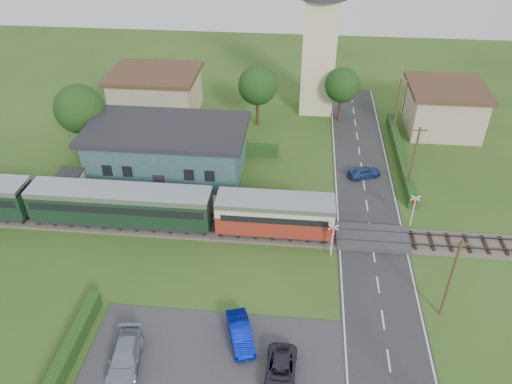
# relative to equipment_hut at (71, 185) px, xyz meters

# --- Properties ---
(ground) EXTENTS (120.00, 120.00, 0.00)m
(ground) POSITION_rel_equipment_hut_xyz_m (18.00, -5.20, -1.75)
(ground) COLOR #2D4C19
(railway_track) EXTENTS (76.00, 3.20, 0.49)m
(railway_track) POSITION_rel_equipment_hut_xyz_m (18.00, -3.20, -1.64)
(railway_track) COLOR #4C443D
(railway_track) RESTS_ON ground
(road) EXTENTS (6.00, 70.00, 0.05)m
(road) POSITION_rel_equipment_hut_xyz_m (28.00, -5.20, -1.72)
(road) COLOR #28282B
(road) RESTS_ON ground
(car_park) EXTENTS (17.00, 9.00, 0.08)m
(car_park) POSITION_rel_equipment_hut_xyz_m (16.50, -17.20, -1.71)
(car_park) COLOR #333335
(car_park) RESTS_ON ground
(crossing_deck) EXTENTS (6.20, 3.40, 0.45)m
(crossing_deck) POSITION_rel_equipment_hut_xyz_m (28.00, -3.20, -1.52)
(crossing_deck) COLOR #333335
(crossing_deck) RESTS_ON ground
(platform) EXTENTS (30.00, 3.00, 0.45)m
(platform) POSITION_rel_equipment_hut_xyz_m (8.00, 0.00, -1.52)
(platform) COLOR gray
(platform) RESTS_ON ground
(equipment_hut) EXTENTS (2.30, 2.30, 2.55)m
(equipment_hut) POSITION_rel_equipment_hut_xyz_m (0.00, 0.00, 0.00)
(equipment_hut) COLOR beige
(equipment_hut) RESTS_ON platform
(station_building) EXTENTS (16.00, 9.00, 5.30)m
(station_building) POSITION_rel_equipment_hut_xyz_m (8.00, 5.79, 0.95)
(station_building) COLOR #295251
(station_building) RESTS_ON ground
(train) EXTENTS (43.20, 2.90, 3.40)m
(train) POSITION_rel_equipment_hut_xyz_m (2.78, -3.20, 0.43)
(train) COLOR #232328
(train) RESTS_ON ground
(church_tower) EXTENTS (6.00, 6.00, 17.60)m
(church_tower) POSITION_rel_equipment_hut_xyz_m (23.00, 22.80, 8.48)
(church_tower) COLOR beige
(church_tower) RESTS_ON ground
(house_west) EXTENTS (10.80, 8.80, 5.50)m
(house_west) POSITION_rel_equipment_hut_xyz_m (3.00, 19.80, 1.04)
(house_west) COLOR tan
(house_west) RESTS_ON ground
(house_east) EXTENTS (8.80, 8.80, 5.50)m
(house_east) POSITION_rel_equipment_hut_xyz_m (38.00, 18.80, 1.05)
(house_east) COLOR tan
(house_east) RESTS_ON ground
(hedge_carpark) EXTENTS (0.80, 9.00, 1.20)m
(hedge_carpark) POSITION_rel_equipment_hut_xyz_m (7.00, -17.20, -1.15)
(hedge_carpark) COLOR #193814
(hedge_carpark) RESTS_ON ground
(hedge_roadside) EXTENTS (0.80, 18.00, 1.20)m
(hedge_roadside) POSITION_rel_equipment_hut_xyz_m (32.20, 10.80, -1.15)
(hedge_roadside) COLOR #193814
(hedge_roadside) RESTS_ON ground
(hedge_station) EXTENTS (22.00, 0.80, 1.30)m
(hedge_station) POSITION_rel_equipment_hut_xyz_m (8.00, 10.30, -1.10)
(hedge_station) COLOR #193814
(hedge_station) RESTS_ON ground
(tree_a) EXTENTS (5.20, 5.20, 8.00)m
(tree_a) POSITION_rel_equipment_hut_xyz_m (-2.00, 8.80, 3.63)
(tree_a) COLOR #332316
(tree_a) RESTS_ON ground
(tree_b) EXTENTS (4.60, 4.60, 7.34)m
(tree_b) POSITION_rel_equipment_hut_xyz_m (16.00, 17.80, 3.27)
(tree_b) COLOR #332316
(tree_b) RESTS_ON ground
(tree_c) EXTENTS (4.20, 4.20, 6.78)m
(tree_c) POSITION_rel_equipment_hut_xyz_m (26.00, 19.80, 2.91)
(tree_c) COLOR #332316
(tree_c) RESTS_ON ground
(utility_pole_b) EXTENTS (1.40, 0.22, 7.00)m
(utility_pole_b) POSITION_rel_equipment_hut_xyz_m (32.20, -11.20, 1.88)
(utility_pole_b) COLOR #473321
(utility_pole_b) RESTS_ON ground
(utility_pole_c) EXTENTS (1.40, 0.22, 7.00)m
(utility_pole_c) POSITION_rel_equipment_hut_xyz_m (32.20, 4.80, 1.88)
(utility_pole_c) COLOR #473321
(utility_pole_c) RESTS_ON ground
(utility_pole_d) EXTENTS (1.40, 0.22, 7.00)m
(utility_pole_d) POSITION_rel_equipment_hut_xyz_m (32.20, 16.80, 1.88)
(utility_pole_d) COLOR #473321
(utility_pole_d) RESTS_ON ground
(crossing_signal_near) EXTENTS (0.84, 0.28, 3.28)m
(crossing_signal_near) POSITION_rel_equipment_hut_xyz_m (24.40, -5.61, 0.39)
(crossing_signal_near) COLOR silver
(crossing_signal_near) RESTS_ON ground
(crossing_signal_far) EXTENTS (0.84, 0.28, 3.28)m
(crossing_signal_far) POSITION_rel_equipment_hut_xyz_m (31.60, -0.81, 0.39)
(crossing_signal_far) COLOR silver
(crossing_signal_far) RESTS_ON ground
(streetlamp_west) EXTENTS (0.30, 0.30, 5.15)m
(streetlamp_west) POSITION_rel_equipment_hut_xyz_m (-4.00, 14.80, 1.29)
(streetlamp_west) COLOR #3F3F47
(streetlamp_west) RESTS_ON ground
(streetlamp_east) EXTENTS (0.30, 0.30, 5.15)m
(streetlamp_east) POSITION_rel_equipment_hut_xyz_m (34.00, 21.80, 1.29)
(streetlamp_east) COLOR #3F3F47
(streetlamp_east) RESTS_ON ground
(car_on_road) EXTENTS (3.63, 2.58, 1.15)m
(car_on_road) POSITION_rel_equipment_hut_xyz_m (28.07, 6.89, -1.12)
(car_on_road) COLOR navy
(car_on_road) RESTS_ON road
(car_park_blue) EXTENTS (2.59, 4.27, 1.33)m
(car_park_blue) POSITION_rel_equipment_hut_xyz_m (18.04, -15.00, -1.00)
(car_park_blue) COLOR #021295
(car_park_blue) RESTS_ON car_park
(car_park_silver) EXTENTS (2.59, 4.95, 1.37)m
(car_park_silver) POSITION_rel_equipment_hut_xyz_m (10.85, -17.68, -0.98)
(car_park_silver) COLOR #8A95A1
(car_park_silver) RESTS_ON car_park
(car_park_dark) EXTENTS (2.00, 4.19, 1.15)m
(car_park_dark) POSITION_rel_equipment_hut_xyz_m (20.94, -17.67, -1.09)
(car_park_dark) COLOR #282734
(car_park_dark) RESTS_ON car_park
(pedestrian_near) EXTENTS (0.62, 0.51, 1.48)m
(pedestrian_near) POSITION_rel_equipment_hut_xyz_m (13.16, 0.43, -0.56)
(pedestrian_near) COLOR gray
(pedestrian_near) RESTS_ON platform
(pedestrian_far) EXTENTS (0.79, 0.93, 1.70)m
(pedestrian_far) POSITION_rel_equipment_hut_xyz_m (1.92, -0.43, -0.45)
(pedestrian_far) COLOR gray
(pedestrian_far) RESTS_ON platform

